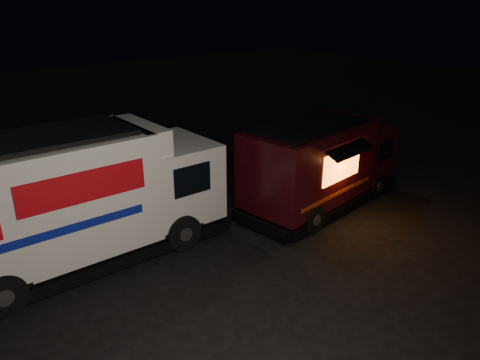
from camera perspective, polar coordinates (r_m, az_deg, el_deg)
name	(u,v)px	position (r m, az deg, el deg)	size (l,w,h in m)	color
ground	(221,289)	(11.39, -2.37, -13.10)	(80.00, 80.00, 0.00)	black
white_truck	(81,197)	(12.44, -18.79, -1.98)	(7.72, 2.63, 3.50)	silver
red_truck	(323,163)	(15.37, 10.09, 2.09)	(6.23, 2.29, 2.90)	#33090F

